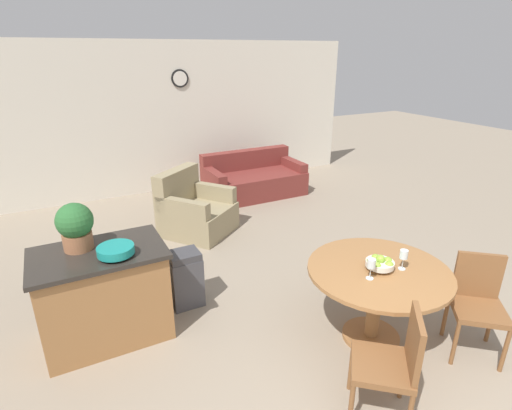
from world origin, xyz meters
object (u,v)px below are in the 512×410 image
dining_chair_near_left (393,361)px  wine_glass_left (371,264)px  dining_chair_near_right (478,300)px  teal_bowl (116,250)px  kitchen_island (105,295)px  wine_glass_right (404,255)px  couch (253,180)px  dining_table (377,285)px  armchair (195,212)px  fruit_bowl (380,263)px  potted_plant (75,226)px  trash_bin (185,279)px

dining_chair_near_left → wine_glass_left: bearing=13.2°
dining_chair_near_right → teal_bowl: bearing=11.5°
kitchen_island → teal_bowl: bearing=-51.0°
wine_glass_right → teal_bowl: teal_bowl is taller
teal_bowl → couch: size_ratio=0.17×
dining_chair_near_left → couch: size_ratio=0.50×
dining_table → dining_chair_near_left: bearing=-125.6°
kitchen_island → armchair: size_ratio=0.92×
dining_table → dining_chair_near_right: dining_chair_near_right is taller
dining_chair_near_right → couch: bearing=-51.6°
fruit_bowl → teal_bowl: size_ratio=0.80×
dining_chair_near_left → potted_plant: bearing=82.3°
dining_chair_near_right → wine_glass_right: size_ratio=4.84×
dining_chair_near_right → armchair: size_ratio=0.72×
dining_chair_near_right → kitchen_island: (-2.86, 1.67, -0.05)m
wine_glass_right → kitchen_island: (-2.34, 1.26, -0.42)m
dining_table → fruit_bowl: size_ratio=5.07×
dining_chair_near_left → wine_glass_right: 0.98m
wine_glass_right → potted_plant: potted_plant is taller
potted_plant → wine_glass_left: bearing=-33.1°
fruit_bowl → teal_bowl: 2.27m
dining_table → armchair: bearing=102.4°
wine_glass_left → fruit_bowl: bearing=23.6°
dining_chair_near_left → trash_bin: size_ratio=1.46×
kitchen_island → couch: kitchen_island is taller
dining_table → armchair: armchair is taller
teal_bowl → potted_plant: (-0.27, 0.29, 0.17)m
dining_table → couch: 4.17m
kitchen_island → armchair: armchair is taller
fruit_bowl → wine_glass_right: bearing=-27.1°
trash_bin → teal_bowl: bearing=-154.7°
fruit_bowl → kitchen_island: bearing=151.6°
kitchen_island → couch: 4.19m
teal_bowl → potted_plant: size_ratio=0.73×
kitchen_island → teal_bowl: 0.54m
potted_plant → couch: size_ratio=0.24×
dining_table → couch: size_ratio=0.70×
dining_table → wine_glass_right: size_ratio=6.76×
kitchen_island → wine_glass_left: bearing=-32.2°
dining_chair_near_right → fruit_bowl: size_ratio=3.62×
dining_chair_near_right → wine_glass_right: bearing=2.1°
dining_table → kitchen_island: 2.46m
dining_chair_near_left → trash_bin: (-0.86, 2.02, -0.20)m
wine_glass_right → trash_bin: size_ratio=0.30×
wine_glass_left → kitchen_island: 2.38m
trash_bin → potted_plant: bearing=-178.5°
dining_chair_near_right → armchair: bearing=-28.5°
wine_glass_left → kitchen_island: (-1.98, 1.25, -0.42)m
wine_glass_left → potted_plant: (-2.12, 1.38, 0.24)m
wine_glass_right → dining_chair_near_left: bearing=-138.0°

